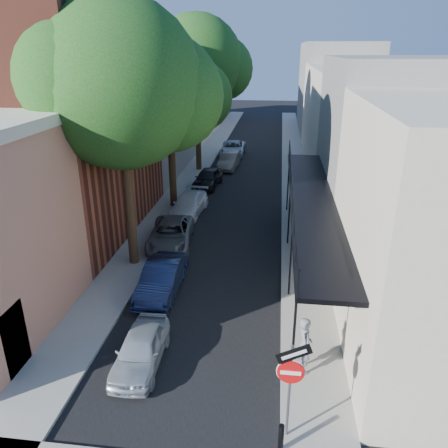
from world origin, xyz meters
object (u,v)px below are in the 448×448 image
(oak_near, at_px, (132,88))
(oak_mid, at_px, (176,91))
(sign_post, at_px, (291,376))
(parked_car_e, at_px, (208,178))
(parked_car_g, at_px, (233,149))
(parked_car_a, at_px, (141,349))
(parked_car_c, at_px, (171,234))
(parked_car_d, at_px, (189,204))
(pedestrian, at_px, (305,345))
(oak_far, at_px, (203,64))
(bollard, at_px, (281,438))
(parked_car_f, at_px, (229,161))
(parked_car_b, at_px, (162,278))

(oak_near, bearing_deg, oak_mid, 90.37)
(sign_post, height_order, parked_car_e, sign_post)
(parked_car_e, relative_size, parked_car_g, 0.82)
(parked_car_a, relative_size, parked_car_c, 0.75)
(parked_car_d, relative_size, pedestrian, 2.22)
(oak_far, bearing_deg, oak_near, -90.04)
(oak_far, distance_m, parked_car_g, 9.47)
(bollard, distance_m, oak_near, 13.78)
(parked_car_f, bearing_deg, parked_car_e, -95.34)
(parked_car_a, bearing_deg, sign_post, -28.41)
(sign_post, height_order, parked_car_g, sign_post)
(bollard, relative_size, parked_car_d, 0.19)
(parked_car_b, bearing_deg, parked_car_a, -83.73)
(sign_post, distance_m, parked_car_d, 16.95)
(bollard, distance_m, parked_car_d, 17.29)
(parked_car_g, bearing_deg, parked_car_c, -93.56)
(parked_car_d, distance_m, pedestrian, 14.75)
(parked_car_c, bearing_deg, oak_mid, 92.09)
(parked_car_a, relative_size, parked_car_f, 0.86)
(parked_car_e, distance_m, parked_car_g, 10.22)
(parked_car_b, bearing_deg, parked_car_e, 92.17)
(oak_near, bearing_deg, sign_post, -54.91)
(oak_near, relative_size, parked_car_g, 2.39)
(oak_mid, height_order, parked_car_a, oak_mid)
(sign_post, relative_size, parked_car_d, 0.72)
(parked_car_b, height_order, parked_car_f, parked_car_b)
(oak_near, height_order, parked_car_e, oak_near)
(oak_mid, bearing_deg, parked_car_f, 78.12)
(parked_car_a, bearing_deg, oak_far, 93.28)
(oak_mid, relative_size, parked_car_g, 2.14)
(oak_near, xyz_separation_m, oak_far, (0.01, 17.01, 0.38))
(parked_car_b, relative_size, parked_car_f, 1.01)
(pedestrian, bearing_deg, bollard, 150.65)
(oak_far, height_order, parked_car_a, oak_far)
(parked_car_a, distance_m, pedestrian, 5.10)
(oak_far, xyz_separation_m, parked_car_d, (0.76, -10.41, -7.65))
(bollard, height_order, oak_mid, oak_mid)
(sign_post, relative_size, oak_far, 0.25)
(oak_near, relative_size, parked_car_a, 3.39)
(parked_car_b, bearing_deg, parked_car_d, 94.88)
(oak_far, distance_m, parked_car_c, 16.89)
(oak_far, bearing_deg, parked_car_f, 15.88)
(parked_car_f, distance_m, pedestrian, 24.84)
(parked_car_b, xyz_separation_m, parked_car_f, (0.46, 20.13, -0.01))
(parked_car_a, height_order, parked_car_e, parked_car_e)
(parked_car_d, xyz_separation_m, parked_car_e, (0.25, 5.59, 0.06))
(bollard, xyz_separation_m, parked_car_d, (-5.59, 16.36, 0.09))
(parked_car_a, height_order, parked_car_g, parked_car_g)
(sign_post, relative_size, parked_car_e, 0.76)
(parked_car_e, bearing_deg, bollard, -70.38)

